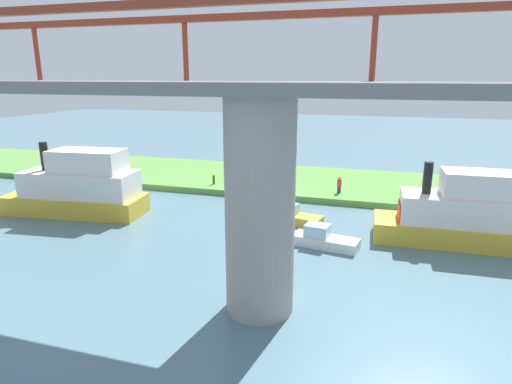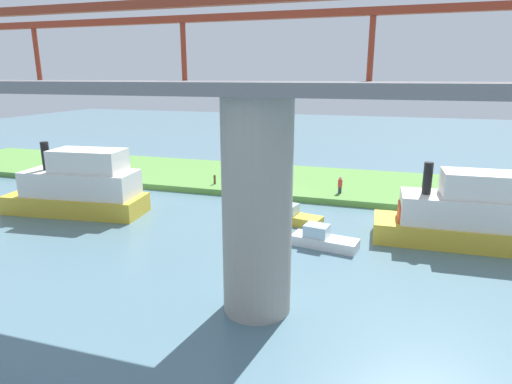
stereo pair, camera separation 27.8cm
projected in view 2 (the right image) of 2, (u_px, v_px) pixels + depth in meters
The scene contains 10 objects.
ground_plane at pixel (272, 200), 35.40m from camera, with size 160.00×160.00×0.00m, color slate.
grassy_bank at pixel (288, 181), 40.86m from camera, with size 80.00×12.00×0.50m, color #5B9342.
bridge_pylon at pixel (257, 209), 17.78m from camera, with size 2.91×2.91×9.18m, color #9E998E.
bridge_span at pixel (257, 82), 16.47m from camera, with size 56.85×4.30×3.25m.
person_on_bank at pixel (340, 185), 35.43m from camera, with size 0.49×0.49×1.39m.
mooring_post at pixel (215, 180), 38.47m from camera, with size 0.20×0.20×0.82m, color brown.
motorboat_white at pixel (464, 215), 25.70m from camera, with size 9.75×3.52×4.94m.
houseboat_blue at pixel (79, 187), 31.65m from camera, with size 10.57×4.50×5.25m.
motorboat_red at pixel (292, 216), 29.86m from camera, with size 4.12×2.19×1.30m.
pontoon_yellow at pixel (323, 239), 25.69m from camera, with size 4.09×2.02×1.30m.
Camera 2 is at (-8.91, 32.82, 9.91)m, focal length 30.23 mm.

